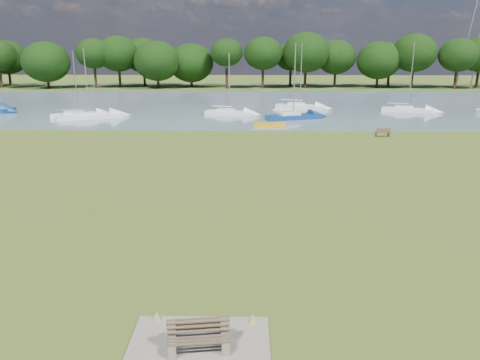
{
  "coord_description": "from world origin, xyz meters",
  "views": [
    {
      "loc": [
        1.43,
        -25.81,
        8.7
      ],
      "look_at": [
        1.0,
        -2.0,
        1.72
      ],
      "focal_mm": 35.0,
      "sensor_mm": 36.0,
      "label": 1
    }
  ],
  "objects_px": {
    "sailboat_2": "(299,105)",
    "sailboat_7": "(89,115)",
    "sailboat_8": "(229,111)",
    "sailboat_6": "(293,115)",
    "kayak": "(270,125)",
    "riverbank_bench": "(383,132)",
    "sailboat_0": "(407,108)",
    "sailboat_1": "(78,114)",
    "bench_pair": "(199,335)"
  },
  "relations": [
    {
      "from": "riverbank_bench",
      "to": "sailboat_8",
      "type": "relative_size",
      "value": 0.19
    },
    {
      "from": "riverbank_bench",
      "to": "sailboat_1",
      "type": "height_order",
      "value": "sailboat_1"
    },
    {
      "from": "kayak",
      "to": "sailboat_0",
      "type": "bearing_deg",
      "value": 29.79
    },
    {
      "from": "sailboat_0",
      "to": "sailboat_6",
      "type": "xyz_separation_m",
      "value": [
        -15.57,
        -6.42,
        0.05
      ]
    },
    {
      "from": "sailboat_2",
      "to": "bench_pair",
      "type": "bearing_deg",
      "value": -84.72
    },
    {
      "from": "sailboat_8",
      "to": "sailboat_7",
      "type": "bearing_deg",
      "value": -154.74
    },
    {
      "from": "sailboat_2",
      "to": "sailboat_8",
      "type": "relative_size",
      "value": 1.14
    },
    {
      "from": "sailboat_0",
      "to": "sailboat_7",
      "type": "distance_m",
      "value": 40.42
    },
    {
      "from": "sailboat_7",
      "to": "kayak",
      "type": "bearing_deg",
      "value": -37.16
    },
    {
      "from": "sailboat_1",
      "to": "sailboat_7",
      "type": "height_order",
      "value": "sailboat_7"
    },
    {
      "from": "riverbank_bench",
      "to": "sailboat_6",
      "type": "xyz_separation_m",
      "value": [
        -7.73,
        10.54,
        0.11
      ]
    },
    {
      "from": "sailboat_0",
      "to": "riverbank_bench",
      "type": "bearing_deg",
      "value": -92.84
    },
    {
      "from": "sailboat_2",
      "to": "sailboat_7",
      "type": "xyz_separation_m",
      "value": [
        -26.09,
        -8.99,
        -0.05
      ]
    },
    {
      "from": "sailboat_1",
      "to": "sailboat_7",
      "type": "relative_size",
      "value": 0.96
    },
    {
      "from": "kayak",
      "to": "sailboat_7",
      "type": "relative_size",
      "value": 0.42
    },
    {
      "from": "kayak",
      "to": "sailboat_7",
      "type": "height_order",
      "value": "sailboat_7"
    },
    {
      "from": "sailboat_0",
      "to": "sailboat_8",
      "type": "relative_size",
      "value": 1.18
    },
    {
      "from": "bench_pair",
      "to": "riverbank_bench",
      "type": "relative_size",
      "value": 1.34
    },
    {
      "from": "sailboat_0",
      "to": "sailboat_1",
      "type": "relative_size",
      "value": 1.13
    },
    {
      "from": "riverbank_bench",
      "to": "sailboat_0",
      "type": "bearing_deg",
      "value": 58.01
    },
    {
      "from": "sailboat_1",
      "to": "sailboat_8",
      "type": "height_order",
      "value": "sailboat_1"
    },
    {
      "from": "sailboat_6",
      "to": "sailboat_8",
      "type": "height_order",
      "value": "sailboat_6"
    },
    {
      "from": "kayak",
      "to": "sailboat_1",
      "type": "relative_size",
      "value": 0.44
    },
    {
      "from": "sailboat_8",
      "to": "sailboat_6",
      "type": "bearing_deg",
      "value": -10.74
    },
    {
      "from": "sailboat_1",
      "to": "sailboat_0",
      "type": "bearing_deg",
      "value": -13.56
    },
    {
      "from": "kayak",
      "to": "sailboat_8",
      "type": "bearing_deg",
      "value": 117.86
    },
    {
      "from": "riverbank_bench",
      "to": "sailboat_0",
      "type": "height_order",
      "value": "sailboat_0"
    },
    {
      "from": "riverbank_bench",
      "to": "sailboat_8",
      "type": "xyz_separation_m",
      "value": [
        -15.43,
        14.07,
        0.04
      ]
    },
    {
      "from": "sailboat_7",
      "to": "sailboat_8",
      "type": "bearing_deg",
      "value": -12.47
    },
    {
      "from": "sailboat_6",
      "to": "sailboat_8",
      "type": "bearing_deg",
      "value": 135.6
    },
    {
      "from": "sailboat_7",
      "to": "sailboat_1",
      "type": "bearing_deg",
      "value": 123.14
    },
    {
      "from": "sailboat_1",
      "to": "sailboat_2",
      "type": "xyz_separation_m",
      "value": [
        27.79,
        7.88,
        0.09
      ]
    },
    {
      "from": "riverbank_bench",
      "to": "sailboat_7",
      "type": "distance_m",
      "value": 33.83
    },
    {
      "from": "bench_pair",
      "to": "sailboat_1",
      "type": "relative_size",
      "value": 0.25
    },
    {
      "from": "bench_pair",
      "to": "sailboat_0",
      "type": "height_order",
      "value": "sailboat_0"
    },
    {
      "from": "riverbank_bench",
      "to": "kayak",
      "type": "distance_m",
      "value": 12.06
    },
    {
      "from": "kayak",
      "to": "sailboat_7",
      "type": "xyz_separation_m",
      "value": [
        -21.43,
        5.07,
        0.27
      ]
    },
    {
      "from": "sailboat_2",
      "to": "sailboat_0",
      "type": "bearing_deg",
      "value": 3.15
    },
    {
      "from": "bench_pair",
      "to": "kayak",
      "type": "bearing_deg",
      "value": 77.26
    },
    {
      "from": "sailboat_0",
      "to": "sailboat_6",
      "type": "distance_m",
      "value": 16.84
    },
    {
      "from": "sailboat_8",
      "to": "bench_pair",
      "type": "bearing_deg",
      "value": -74.87
    },
    {
      "from": "kayak",
      "to": "sailboat_8",
      "type": "height_order",
      "value": "sailboat_8"
    },
    {
      "from": "sailboat_6",
      "to": "sailboat_7",
      "type": "height_order",
      "value": "sailboat_6"
    },
    {
      "from": "bench_pair",
      "to": "sailboat_6",
      "type": "bearing_deg",
      "value": 74.07
    },
    {
      "from": "riverbank_bench",
      "to": "bench_pair",
      "type": "bearing_deg",
      "value": -120.82
    },
    {
      "from": "bench_pair",
      "to": "sailboat_7",
      "type": "height_order",
      "value": "sailboat_7"
    },
    {
      "from": "sailboat_2",
      "to": "sailboat_7",
      "type": "relative_size",
      "value": 1.05
    },
    {
      "from": "sailboat_2",
      "to": "sailboat_6",
      "type": "distance_m",
      "value": 9.33
    },
    {
      "from": "sailboat_0",
      "to": "sailboat_2",
      "type": "xyz_separation_m",
      "value": [
        -13.85,
        2.75,
        0.04
      ]
    },
    {
      "from": "bench_pair",
      "to": "riverbank_bench",
      "type": "xyz_separation_m",
      "value": [
        14.41,
        32.9,
        -0.06
      ]
    }
  ]
}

